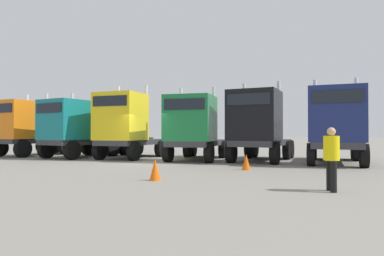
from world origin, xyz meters
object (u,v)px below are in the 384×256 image
(semi_truck_green, at_px, (194,128))
(semi_truck_black, at_px, (258,125))
(visitor_in_hivis, at_px, (331,154))
(traffic_cone_mid, at_px, (246,162))
(semi_truck_orange, at_px, (26,127))
(semi_truck_yellow, at_px, (126,125))
(semi_truck_teal, at_px, (74,128))
(traffic_cone_near, at_px, (155,170))
(semi_truck_navy, at_px, (336,125))

(semi_truck_green, height_order, semi_truck_black, semi_truck_black)
(visitor_in_hivis, bearing_deg, traffic_cone_mid, -73.30)
(semi_truck_orange, distance_m, semi_truck_green, 11.64)
(semi_truck_yellow, bearing_deg, semi_truck_teal, -84.32)
(semi_truck_green, relative_size, traffic_cone_mid, 9.34)
(traffic_cone_near, bearing_deg, semi_truck_black, 75.20)
(semi_truck_teal, distance_m, semi_truck_yellow, 3.45)
(visitor_in_hivis, xyz_separation_m, traffic_cone_near, (-5.23, 0.40, -0.62))
(semi_truck_teal, relative_size, traffic_cone_near, 8.79)
(semi_truck_orange, bearing_deg, semi_truck_teal, 91.47)
(semi_truck_green, bearing_deg, semi_truck_orange, -93.22)
(semi_truck_orange, distance_m, semi_truck_teal, 4.05)
(visitor_in_hivis, bearing_deg, semi_truck_orange, -41.63)
(semi_truck_yellow, height_order, semi_truck_black, semi_truck_yellow)
(traffic_cone_mid, bearing_deg, visitor_in_hivis, -55.79)
(traffic_cone_near, bearing_deg, semi_truck_teal, 140.41)
(semi_truck_orange, xyz_separation_m, semi_truck_teal, (4.03, -0.40, -0.07))
(semi_truck_black, relative_size, traffic_cone_mid, 9.21)
(semi_truck_black, bearing_deg, semi_truck_teal, -80.09)
(semi_truck_orange, xyz_separation_m, semi_truck_black, (15.02, 0.33, 0.04))
(semi_truck_yellow, bearing_deg, traffic_cone_near, 36.14)
(semi_truck_black, height_order, traffic_cone_near, semi_truck_black)
(traffic_cone_mid, bearing_deg, semi_truck_orange, 166.25)
(traffic_cone_mid, bearing_deg, semi_truck_navy, 45.70)
(semi_truck_navy, relative_size, traffic_cone_mid, 9.75)
(semi_truck_orange, distance_m, semi_truck_yellow, 7.47)
(semi_truck_teal, bearing_deg, semi_truck_navy, 102.40)
(semi_truck_yellow, relative_size, semi_truck_green, 0.95)
(semi_truck_teal, xyz_separation_m, semi_truck_black, (10.99, 0.73, 0.11))
(visitor_in_hivis, bearing_deg, semi_truck_teal, -46.23)
(semi_truck_orange, relative_size, semi_truck_green, 0.99)
(semi_truck_black, xyz_separation_m, semi_truck_navy, (3.77, -0.27, -0.03))
(semi_truck_orange, relative_size, visitor_in_hivis, 3.61)
(semi_truck_black, distance_m, semi_truck_navy, 3.78)
(semi_truck_orange, relative_size, semi_truck_teal, 1.00)
(semi_truck_navy, bearing_deg, traffic_cone_mid, -42.33)
(semi_truck_yellow, bearing_deg, semi_truck_orange, -90.05)
(semi_truck_yellow, bearing_deg, semi_truck_navy, 91.52)
(semi_truck_navy, bearing_deg, semi_truck_orange, -87.85)
(semi_truck_orange, xyz_separation_m, traffic_cone_mid, (15.12, -3.70, -1.55))
(semi_truck_teal, bearing_deg, semi_truck_orange, -85.01)
(semi_truck_green, bearing_deg, traffic_cone_mid, 40.89)
(semi_truck_orange, height_order, visitor_in_hivis, semi_truck_orange)
(traffic_cone_mid, bearing_deg, semi_truck_teal, 163.42)
(semi_truck_teal, xyz_separation_m, semi_truck_navy, (14.75, 0.46, 0.07))
(semi_truck_orange, relative_size, semi_truck_yellow, 1.04)
(semi_truck_navy, bearing_deg, semi_truck_yellow, -87.22)
(semi_truck_black, distance_m, traffic_cone_near, 8.48)
(semi_truck_yellow, bearing_deg, visitor_in_hivis, 53.74)
(semi_truck_green, distance_m, semi_truck_navy, 7.15)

